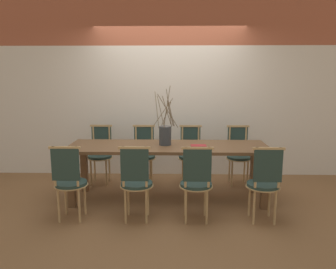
{
  "coord_description": "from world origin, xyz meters",
  "views": [
    {
      "loc": [
        0.1,
        -4.35,
        1.7
      ],
      "look_at": [
        0.0,
        0.0,
        0.92
      ],
      "focal_mm": 35.0,
      "sensor_mm": 36.0,
      "label": 1
    }
  ],
  "objects_px": {
    "dining_table": "(168,153)",
    "vase_centerpiece": "(165,135)",
    "book_stack": "(199,146)",
    "chair_near_center": "(196,181)",
    "chair_far_center": "(191,153)"
  },
  "relations": [
    {
      "from": "chair_far_center",
      "to": "book_stack",
      "type": "relative_size",
      "value": 4.44
    },
    {
      "from": "dining_table",
      "to": "chair_far_center",
      "type": "bearing_deg",
      "value": 64.25
    },
    {
      "from": "dining_table",
      "to": "book_stack",
      "type": "height_order",
      "value": "book_stack"
    },
    {
      "from": "dining_table",
      "to": "chair_far_center",
      "type": "height_order",
      "value": "chair_far_center"
    },
    {
      "from": "vase_centerpiece",
      "to": "book_stack",
      "type": "distance_m",
      "value": 0.48
    },
    {
      "from": "chair_near_center",
      "to": "chair_far_center",
      "type": "height_order",
      "value": "same"
    },
    {
      "from": "chair_near_center",
      "to": "chair_far_center",
      "type": "distance_m",
      "value": 1.42
    },
    {
      "from": "dining_table",
      "to": "vase_centerpiece",
      "type": "bearing_deg",
      "value": 146.94
    },
    {
      "from": "dining_table",
      "to": "vase_centerpiece",
      "type": "distance_m",
      "value": 0.25
    },
    {
      "from": "chair_far_center",
      "to": "book_stack",
      "type": "bearing_deg",
      "value": 95.34
    },
    {
      "from": "book_stack",
      "to": "chair_far_center",
      "type": "bearing_deg",
      "value": 95.34
    },
    {
      "from": "chair_near_center",
      "to": "vase_centerpiece",
      "type": "distance_m",
      "value": 0.92
    },
    {
      "from": "dining_table",
      "to": "book_stack",
      "type": "relative_size",
      "value": 13.0
    },
    {
      "from": "chair_near_center",
      "to": "vase_centerpiece",
      "type": "xyz_separation_m",
      "value": [
        -0.38,
        0.73,
        0.41
      ]
    },
    {
      "from": "book_stack",
      "to": "dining_table",
      "type": "bearing_deg",
      "value": 174.06
    }
  ]
}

